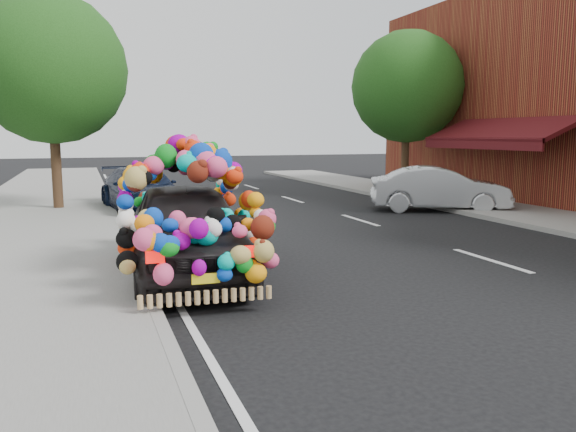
# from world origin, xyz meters

# --- Properties ---
(ground) EXTENTS (100.00, 100.00, 0.00)m
(ground) POSITION_xyz_m (0.00, 0.00, 0.00)
(ground) COLOR black
(ground) RESTS_ON ground
(kerb) EXTENTS (0.15, 60.00, 0.13)m
(kerb) POSITION_xyz_m (-2.35, 0.00, 0.07)
(kerb) COLOR gray
(kerb) RESTS_ON ground
(footpath_far) EXTENTS (3.00, 40.00, 0.12)m
(footpath_far) POSITION_xyz_m (8.20, 3.00, 0.06)
(footpath_far) COLOR gray
(footpath_far) RESTS_ON ground
(lane_markings) EXTENTS (6.00, 50.00, 0.01)m
(lane_markings) POSITION_xyz_m (3.60, 0.00, 0.01)
(lane_markings) COLOR silver
(lane_markings) RESTS_ON ground
(tree_near_sidewalk) EXTENTS (4.20, 4.20, 6.13)m
(tree_near_sidewalk) POSITION_xyz_m (-3.80, 9.50, 4.02)
(tree_near_sidewalk) COLOR #332114
(tree_near_sidewalk) RESTS_ON ground
(tree_far_b) EXTENTS (4.00, 4.00, 5.90)m
(tree_far_b) POSITION_xyz_m (8.00, 10.00, 3.89)
(tree_far_b) COLOR #332114
(tree_far_b) RESTS_ON ground
(plush_art_car) EXTENTS (2.39, 4.62, 2.11)m
(plush_art_car) POSITION_xyz_m (-1.61, 0.84, 1.08)
(plush_art_car) COLOR black
(plush_art_car) RESTS_ON ground
(navy_sedan) EXTENTS (2.36, 4.56, 1.26)m
(navy_sedan) POSITION_xyz_m (-1.53, 8.63, 0.63)
(navy_sedan) COLOR black
(navy_sedan) RESTS_ON ground
(silver_hatchback) EXTENTS (4.12, 2.96, 1.29)m
(silver_hatchback) POSITION_xyz_m (6.60, 5.87, 0.65)
(silver_hatchback) COLOR #B1B4B8
(silver_hatchback) RESTS_ON ground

